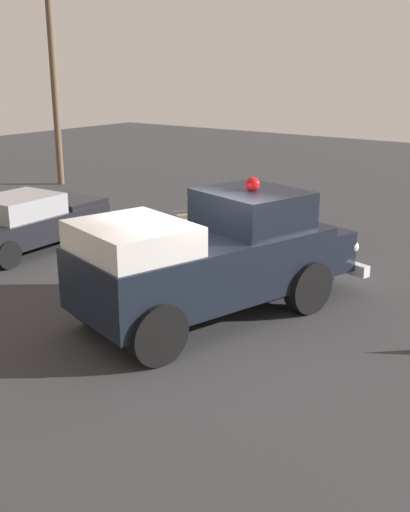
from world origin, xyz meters
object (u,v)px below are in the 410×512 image
vintage_fire_truck (215,256)px  lawn_chair_by_car (186,214)px  classic_hot_rod (31,220)px  utility_pole (54,80)px

vintage_fire_truck → lawn_chair_by_car: size_ratio=6.19×
lawn_chair_by_car → vintage_fire_truck: bearing=133.6°
vintage_fire_truck → classic_hot_rod: vintage_fire_truck is taller
classic_hot_rod → lawn_chair_by_car: 4.26m
vintage_fire_truck → lawn_chair_by_car: bearing=-46.4°
lawn_chair_by_car → classic_hot_rod: bearing=56.2°
vintage_fire_truck → lawn_chair_by_car: (4.13, -4.34, -0.61)m
vintage_fire_truck → utility_pole: utility_pole is taller
lawn_chair_by_car → utility_pole: (8.83, -2.98, 3.47)m
vintage_fire_truck → utility_pole: size_ratio=0.81×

